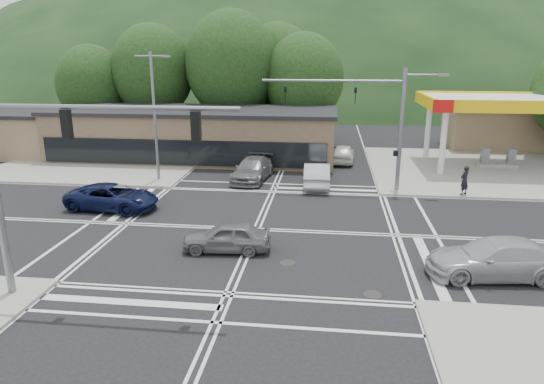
# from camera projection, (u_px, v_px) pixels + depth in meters

# --- Properties ---
(ground) EXTENTS (120.00, 120.00, 0.00)m
(ground) POSITION_uv_depth(u_px,v_px,m) (257.00, 229.00, 25.44)
(ground) COLOR black
(ground) RESTS_ON ground
(sidewalk_ne) EXTENTS (16.00, 16.00, 0.15)m
(sidewalk_ne) POSITION_uv_depth(u_px,v_px,m) (474.00, 170.00, 38.00)
(sidewalk_ne) COLOR gray
(sidewalk_ne) RESTS_ON ground
(sidewalk_nw) EXTENTS (16.00, 16.00, 0.15)m
(sidewalk_nw) POSITION_uv_depth(u_px,v_px,m) (110.00, 160.00, 41.45)
(sidewalk_nw) COLOR gray
(sidewalk_nw) RESTS_ON ground
(gas_station_canopy) EXTENTS (12.32, 8.34, 5.75)m
(gas_station_canopy) POSITION_uv_depth(u_px,v_px,m) (505.00, 105.00, 37.33)
(gas_station_canopy) COLOR silver
(gas_station_canopy) RESTS_ON ground
(convenience_store) EXTENTS (10.00, 6.00, 3.80)m
(convenience_store) POSITION_uv_depth(u_px,v_px,m) (501.00, 129.00, 46.45)
(convenience_store) COLOR #846B4F
(convenience_store) RESTS_ON ground
(commercial_row) EXTENTS (24.00, 8.00, 4.00)m
(commercial_row) POSITION_uv_depth(u_px,v_px,m) (195.00, 135.00, 42.01)
(commercial_row) COLOR brown
(commercial_row) RESTS_ON ground
(commercial_nw) EXTENTS (8.00, 7.00, 3.60)m
(commercial_nw) POSITION_uv_depth(u_px,v_px,m) (23.00, 134.00, 43.91)
(commercial_nw) COLOR #846B4F
(commercial_nw) RESTS_ON ground
(hill_north) EXTENTS (252.00, 126.00, 140.00)m
(hill_north) POSITION_uv_depth(u_px,v_px,m) (315.00, 93.00, 111.26)
(hill_north) COLOR black
(hill_north) RESTS_ON ground
(tree_n_a) EXTENTS (8.00, 8.00, 11.75)m
(tree_n_a) POSITION_uv_depth(u_px,v_px,m) (153.00, 71.00, 47.95)
(tree_n_a) COLOR #382619
(tree_n_a) RESTS_ON ground
(tree_n_b) EXTENTS (9.00, 9.00, 12.98)m
(tree_n_b) POSITION_uv_depth(u_px,v_px,m) (232.00, 65.00, 46.85)
(tree_n_b) COLOR #382619
(tree_n_b) RESTS_ON ground
(tree_n_c) EXTENTS (7.60, 7.60, 10.87)m
(tree_n_c) POSITION_uv_depth(u_px,v_px,m) (304.00, 79.00, 46.40)
(tree_n_c) COLOR #382619
(tree_n_c) RESTS_ON ground
(tree_n_d) EXTENTS (6.80, 6.80, 9.76)m
(tree_n_d) POSITION_uv_depth(u_px,v_px,m) (92.00, 85.00, 48.05)
(tree_n_d) COLOR #382619
(tree_n_d) RESTS_ON ground
(tree_n_e) EXTENTS (8.40, 8.40, 11.98)m
(tree_n_e) POSITION_uv_depth(u_px,v_px,m) (277.00, 70.00, 50.38)
(tree_n_e) COLOR #382619
(tree_n_e) RESTS_ON ground
(streetlight_nw) EXTENTS (2.50, 0.25, 9.00)m
(streetlight_nw) POSITION_uv_depth(u_px,v_px,m) (155.00, 111.00, 33.59)
(streetlight_nw) COLOR slate
(streetlight_nw) RESTS_ON ground
(signal_mast_ne) EXTENTS (11.65, 0.30, 8.00)m
(signal_mast_ne) POSITION_uv_depth(u_px,v_px,m) (382.00, 115.00, 31.05)
(signal_mast_ne) COLOR slate
(signal_mast_ne) RESTS_ON ground
(signal_mast_sw) EXTENTS (9.14, 0.28, 8.00)m
(signal_mast_sw) POSITION_uv_depth(u_px,v_px,m) (39.00, 166.00, 16.93)
(signal_mast_sw) COLOR slate
(signal_mast_sw) RESTS_ON ground
(car_blue_west) EXTENTS (5.63, 3.03, 1.50)m
(car_blue_west) POSITION_uv_depth(u_px,v_px,m) (112.00, 197.00, 28.48)
(car_blue_west) COLOR #0B1133
(car_blue_west) RESTS_ON ground
(car_grey_center) EXTENTS (4.22, 1.96, 1.40)m
(car_grey_center) POSITION_uv_depth(u_px,v_px,m) (227.00, 237.00, 22.54)
(car_grey_center) COLOR slate
(car_grey_center) RESTS_ON ground
(car_silver_east) EXTENTS (5.74, 2.79, 1.61)m
(car_silver_east) POSITION_uv_depth(u_px,v_px,m) (495.00, 258.00, 19.90)
(car_silver_east) COLOR #A6A8AE
(car_silver_east) RESTS_ON ground
(car_queue_a) EXTENTS (1.91, 5.02, 1.63)m
(car_queue_a) POSITION_uv_depth(u_px,v_px,m) (317.00, 174.00, 33.47)
(car_queue_a) COLOR silver
(car_queue_a) RESTS_ON ground
(car_queue_b) EXTENTS (2.10, 4.60, 1.53)m
(car_queue_b) POSITION_uv_depth(u_px,v_px,m) (343.00, 153.00, 40.68)
(car_queue_b) COLOR silver
(car_queue_b) RESTS_ON ground
(car_northbound) EXTENTS (2.77, 5.69, 1.59)m
(car_northbound) POSITION_uv_depth(u_px,v_px,m) (253.00, 169.00, 35.03)
(car_northbound) COLOR slate
(car_northbound) RESTS_ON ground
(pedestrian) EXTENTS (0.82, 0.79, 1.89)m
(pedestrian) POSITION_uv_depth(u_px,v_px,m) (464.00, 180.00, 30.87)
(pedestrian) COLOR black
(pedestrian) RESTS_ON sidewalk_ne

